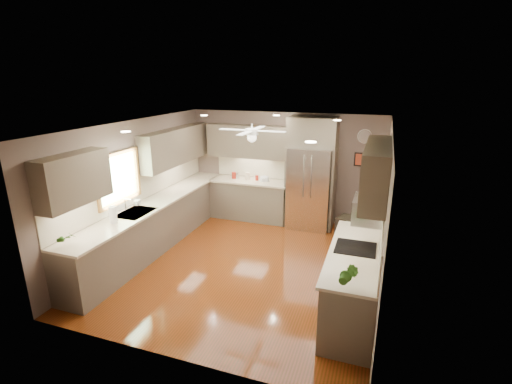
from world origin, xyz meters
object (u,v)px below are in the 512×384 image
Objects in this scene: canister_c at (248,176)px; stool at (347,228)px; potted_plant_left at (67,237)px; refrigerator at (311,175)px; soap_bottle at (138,202)px; microwave at (368,210)px; canister_a at (234,175)px; canister_b at (237,176)px; canister_d at (257,178)px; potted_plant_right at (349,276)px; bowl at (264,180)px; paper_towel at (113,215)px.

canister_c is 0.35× the size of stool.
refrigerator is (2.67, 4.14, 0.11)m from potted_plant_left.
soap_bottle is 0.35× the size of microwave.
potted_plant_left reaches higher than stool.
canister_a is 0.06× the size of refrigerator.
canister_b reaches higher than canister_d.
canister_d is 4.74m from potted_plant_right.
canister_b is at bearing 68.28° from soap_bottle.
refrigerator is 3.03m from microwave.
canister_b is 0.75× the size of soap_bottle.
canister_b is 0.70m from bowl.
canister_a is 3.34m from paper_towel.
stool is at bearing -25.02° from refrigerator.
paper_towel is (-1.16, -3.24, 0.05)m from canister_c.
bowl is 3.68m from microwave.
soap_bottle reaches higher than canister_c.
canister_d is at bearing 133.02° from microwave.
potted_plant_left is 4.93m from refrigerator.
soap_bottle is 2.95m from bowl.
canister_a is 0.67× the size of bowl.
stool is (2.17, -0.50, -0.76)m from canister_d.
stool is (-0.43, 2.29, -1.24)m from microwave.
microwave reaches higher than soap_bottle.
microwave is (2.40, -2.74, 0.51)m from bowl.
bowl is at bearing -1.57° from canister_a.
canister_d is at bearing -0.50° from canister_b.
microwave is (1.33, -2.71, 0.29)m from refrigerator.
paper_towel is at bearing -112.98° from canister_d.
bowl is at bearing 69.15° from potted_plant_left.
canister_b is 4.19m from microwave.
stool is at bearing -12.90° from canister_d.
canister_d is (0.22, 0.02, -0.03)m from canister_c.
microwave is (4.08, -0.31, 0.44)m from soap_bottle.
paper_towel reaches higher than bowl.
potted_plant_left is (0.09, -1.74, 0.04)m from soap_bottle.
canister_b is (0.08, 0.03, -0.01)m from canister_a.
refrigerator reaches higher than paper_towel.
canister_b is at bearing 169.35° from stool.
soap_bottle is (-0.91, -2.45, 0.02)m from canister_a.
canister_b is at bearing 23.63° from canister_a.
potted_plant_left is (-0.90, -4.22, 0.07)m from canister_b.
refrigerator is 4.45× the size of microwave.
paper_towel is (-3.55, -2.77, 0.84)m from stool.
stool is at bearing 37.92° from paper_towel.
microwave is at bearing -46.98° from canister_d.
paper_towel reaches higher than stool.
microwave reaches higher than paper_towel.
potted_plant_right reaches higher than canister_d.
canister_b is at bearing 126.46° from potted_plant_right.
canister_a is 0.57m from canister_d.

